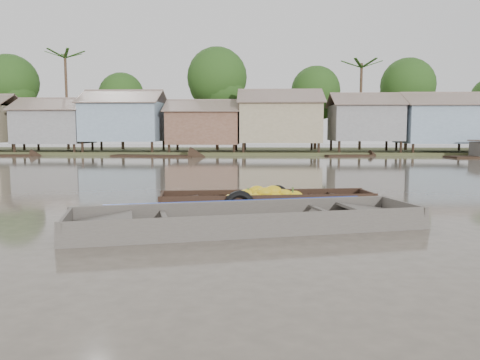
{
  "coord_description": "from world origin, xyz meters",
  "views": [
    {
      "loc": [
        0.61,
        -9.66,
        1.94
      ],
      "look_at": [
        0.22,
        1.21,
        0.8
      ],
      "focal_mm": 35.0,
      "sensor_mm": 36.0,
      "label": 1
    }
  ],
  "objects": [
    {
      "name": "distant_boats",
      "position": [
        13.32,
        24.44,
        0.23
      ],
      "size": [
        47.85,
        15.13,
        1.38
      ],
      "color": "black",
      "rests_on": "ground"
    },
    {
      "name": "ground",
      "position": [
        0.0,
        0.0,
        0.0
      ],
      "size": [
        120.0,
        120.0,
        0.0
      ],
      "primitive_type": "plane",
      "color": "#51493E",
      "rests_on": "ground"
    },
    {
      "name": "riverbank",
      "position": [
        3.03,
        31.86,
        3.07
      ],
      "size": [
        120.0,
        12.47,
        10.22
      ],
      "color": "#384723",
      "rests_on": "ground"
    },
    {
      "name": "viewer_boat",
      "position": [
        0.45,
        -0.42,
        0.05
      ],
      "size": [
        7.26,
        3.6,
        0.57
      ],
      "rotation": [
        0.0,
        0.0,
        0.26
      ],
      "color": "#49433D",
      "rests_on": "ground"
    },
    {
      "name": "banana_boat",
      "position": [
        0.79,
        2.23,
        0.15
      ],
      "size": [
        5.59,
        2.06,
        0.78
      ],
      "rotation": [
        0.0,
        0.0,
        0.14
      ],
      "color": "black",
      "rests_on": "ground"
    }
  ]
}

